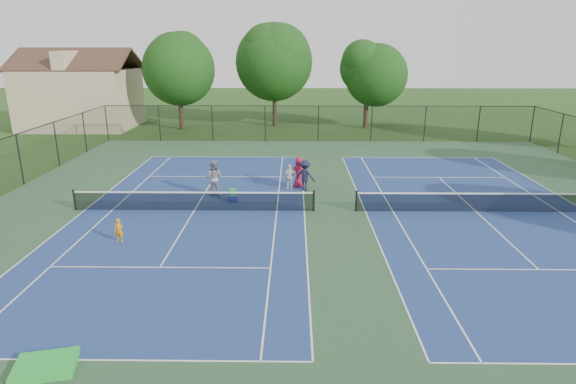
{
  "coord_description": "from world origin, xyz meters",
  "views": [
    {
      "loc": [
        -2.02,
        -22.57,
        7.95
      ],
      "look_at": [
        -2.31,
        -1.0,
        1.3
      ],
      "focal_mm": 30.0,
      "sensor_mm": 36.0,
      "label": 1
    }
  ],
  "objects_px": {
    "tree_back_a": "(178,65)",
    "instructor": "(214,178)",
    "bystander_a": "(289,177)",
    "clapboard_house": "(81,96)",
    "bystander_b": "(305,175)",
    "tree_back_c": "(368,71)",
    "child_player": "(119,230)",
    "tree_back_b": "(274,59)",
    "ball_crate": "(233,199)",
    "bystander_c": "(299,172)",
    "ball_hopper": "(233,192)"
  },
  "relations": [
    {
      "from": "clapboard_house",
      "to": "bystander_b",
      "type": "relative_size",
      "value": 6.16
    },
    {
      "from": "tree_back_b",
      "to": "ball_crate",
      "type": "distance_m",
      "value": 25.37
    },
    {
      "from": "bystander_c",
      "to": "ball_crate",
      "type": "distance_m",
      "value": 4.48
    },
    {
      "from": "tree_back_a",
      "to": "instructor",
      "type": "xyz_separation_m",
      "value": [
        6.58,
        -21.33,
        -5.06
      ]
    },
    {
      "from": "tree_back_a",
      "to": "tree_back_c",
      "type": "height_order",
      "value": "tree_back_a"
    },
    {
      "from": "instructor",
      "to": "bystander_a",
      "type": "xyz_separation_m",
      "value": [
        4.13,
        1.06,
        -0.24
      ]
    },
    {
      "from": "bystander_b",
      "to": "ball_crate",
      "type": "xyz_separation_m",
      "value": [
        -3.83,
        -2.07,
        -0.72
      ]
    },
    {
      "from": "tree_back_b",
      "to": "bystander_b",
      "type": "bearing_deg",
      "value": -83.39
    },
    {
      "from": "clapboard_house",
      "to": "bystander_c",
      "type": "distance_m",
      "value": 29.82
    },
    {
      "from": "clapboard_house",
      "to": "ball_crate",
      "type": "xyz_separation_m",
      "value": [
        17.77,
        -23.51,
        -2.93
      ]
    },
    {
      "from": "tree_back_c",
      "to": "bystander_a",
      "type": "relative_size",
      "value": 5.67
    },
    {
      "from": "bystander_a",
      "to": "bystander_c",
      "type": "relative_size",
      "value": 0.83
    },
    {
      "from": "bystander_b",
      "to": "ball_hopper",
      "type": "distance_m",
      "value": 4.37
    },
    {
      "from": "tree_back_c",
      "to": "bystander_c",
      "type": "relative_size",
      "value": 4.68
    },
    {
      "from": "ball_hopper",
      "to": "tree_back_c",
      "type": "bearing_deg",
      "value": 66.48
    },
    {
      "from": "tree_back_c",
      "to": "ball_hopper",
      "type": "distance_m",
      "value": 26.12
    },
    {
      "from": "tree_back_c",
      "to": "clapboard_house",
      "type": "height_order",
      "value": "tree_back_c"
    },
    {
      "from": "instructor",
      "to": "bystander_a",
      "type": "relative_size",
      "value": 1.32
    },
    {
      "from": "clapboard_house",
      "to": "ball_crate",
      "type": "bearing_deg",
      "value": -52.92
    },
    {
      "from": "bystander_a",
      "to": "bystander_c",
      "type": "height_order",
      "value": "bystander_c"
    },
    {
      "from": "bystander_a",
      "to": "bystander_b",
      "type": "xyz_separation_m",
      "value": [
        0.89,
        -0.16,
        0.14
      ]
    },
    {
      "from": "tree_back_a",
      "to": "ball_hopper",
      "type": "xyz_separation_m",
      "value": [
        7.77,
        -22.51,
        -5.52
      ]
    },
    {
      "from": "tree_back_a",
      "to": "tree_back_b",
      "type": "xyz_separation_m",
      "value": [
        9.0,
        2.0,
        0.56
      ]
    },
    {
      "from": "bystander_c",
      "to": "ball_hopper",
      "type": "distance_m",
      "value": 4.44
    },
    {
      "from": "ball_crate",
      "to": "tree_back_c",
      "type": "bearing_deg",
      "value": 66.48
    },
    {
      "from": "bystander_b",
      "to": "ball_crate",
      "type": "distance_m",
      "value": 4.42
    },
    {
      "from": "tree_back_b",
      "to": "instructor",
      "type": "xyz_separation_m",
      "value": [
        -2.42,
        -23.33,
        -5.62
      ]
    },
    {
      "from": "tree_back_b",
      "to": "ball_hopper",
      "type": "relative_size",
      "value": 25.9
    },
    {
      "from": "instructor",
      "to": "bystander_a",
      "type": "distance_m",
      "value": 4.27
    },
    {
      "from": "clapboard_house",
      "to": "bystander_a",
      "type": "bearing_deg",
      "value": -45.77
    },
    {
      "from": "ball_crate",
      "to": "bystander_a",
      "type": "bearing_deg",
      "value": 37.2
    },
    {
      "from": "bystander_c",
      "to": "tree_back_a",
      "type": "bearing_deg",
      "value": -80.01
    },
    {
      "from": "tree_back_c",
      "to": "ball_crate",
      "type": "bearing_deg",
      "value": -113.52
    },
    {
      "from": "tree_back_b",
      "to": "clapboard_house",
      "type": "bearing_deg",
      "value": -176.99
    },
    {
      "from": "tree_back_c",
      "to": "tree_back_b",
      "type": "bearing_deg",
      "value": 173.66
    },
    {
      "from": "bystander_a",
      "to": "bystander_c",
      "type": "distance_m",
      "value": 0.75
    },
    {
      "from": "instructor",
      "to": "bystander_b",
      "type": "distance_m",
      "value": 5.1
    },
    {
      "from": "tree_back_c",
      "to": "tree_back_a",
      "type": "bearing_deg",
      "value": -176.82
    },
    {
      "from": "tree_back_b",
      "to": "clapboard_house",
      "type": "distance_m",
      "value": 19.35
    },
    {
      "from": "ball_crate",
      "to": "bystander_b",
      "type": "bearing_deg",
      "value": 28.42
    },
    {
      "from": "clapboard_house",
      "to": "child_player",
      "type": "distance_m",
      "value": 32.13
    },
    {
      "from": "tree_back_c",
      "to": "bystander_a",
      "type": "bearing_deg",
      "value": -108.91
    },
    {
      "from": "bystander_a",
      "to": "ball_hopper",
      "type": "bearing_deg",
      "value": 11.79
    },
    {
      "from": "instructor",
      "to": "bystander_b",
      "type": "relative_size",
      "value": 1.12
    },
    {
      "from": "tree_back_a",
      "to": "clapboard_house",
      "type": "distance_m",
      "value": 10.47
    },
    {
      "from": "tree_back_b",
      "to": "ball_crate",
      "type": "height_order",
      "value": "tree_back_b"
    },
    {
      "from": "ball_crate",
      "to": "ball_hopper",
      "type": "height_order",
      "value": "ball_hopper"
    },
    {
      "from": "tree_back_b",
      "to": "tree_back_c",
      "type": "relative_size",
      "value": 1.19
    },
    {
      "from": "tree_back_a",
      "to": "instructor",
      "type": "relative_size",
      "value": 4.68
    },
    {
      "from": "tree_back_b",
      "to": "instructor",
      "type": "height_order",
      "value": "tree_back_b"
    }
  ]
}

